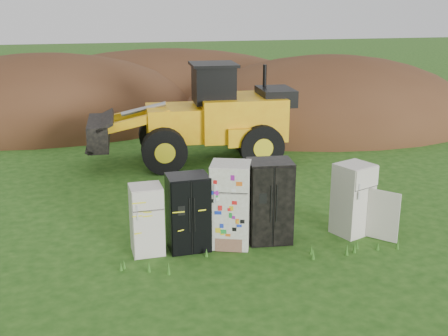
% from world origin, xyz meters
% --- Properties ---
extents(ground, '(120.00, 120.00, 0.00)m').
position_xyz_m(ground, '(0.00, 0.00, 0.00)').
color(ground, '#1E4913').
rests_on(ground, ground).
extents(fridge_leftmost, '(0.71, 0.68, 1.53)m').
position_xyz_m(fridge_leftmost, '(-2.42, -0.03, 0.77)').
color(fridge_leftmost, silver).
rests_on(fridge_leftmost, ground).
extents(fridge_black_side, '(0.92, 0.75, 1.70)m').
position_xyz_m(fridge_black_side, '(-1.52, -0.02, 0.85)').
color(fridge_black_side, black).
rests_on(fridge_black_side, ground).
extents(fridge_sticker, '(1.06, 1.02, 1.91)m').
position_xyz_m(fridge_sticker, '(-0.57, -0.03, 0.95)').
color(fridge_sticker, white).
rests_on(fridge_sticker, ground).
extents(fridge_dark_mid, '(1.03, 0.87, 1.89)m').
position_xyz_m(fridge_dark_mid, '(0.35, 0.02, 0.95)').
color(fridge_dark_mid, black).
rests_on(fridge_dark_mid, ground).
extents(fridge_open_door, '(0.98, 0.95, 1.70)m').
position_xyz_m(fridge_open_door, '(2.36, -0.04, 0.85)').
color(fridge_open_door, silver).
rests_on(fridge_open_door, ground).
extents(wheel_loader, '(6.94, 3.07, 3.30)m').
position_xyz_m(wheel_loader, '(-0.38, 6.72, 1.65)').
color(wheel_loader, yellow).
rests_on(wheel_loader, ground).
extents(dirt_mound_right, '(13.53, 9.92, 5.92)m').
position_xyz_m(dirt_mound_right, '(6.66, 11.59, 0.00)').
color(dirt_mound_right, '#482917').
rests_on(dirt_mound_right, ground).
extents(dirt_mound_left, '(14.31, 10.73, 5.97)m').
position_xyz_m(dirt_mound_left, '(-5.68, 14.91, 0.00)').
color(dirt_mound_left, '#482917').
rests_on(dirt_mound_left, ground).
extents(dirt_mound_back, '(17.64, 11.76, 5.47)m').
position_xyz_m(dirt_mound_back, '(0.26, 18.68, 0.00)').
color(dirt_mound_back, '#482917').
rests_on(dirt_mound_back, ground).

